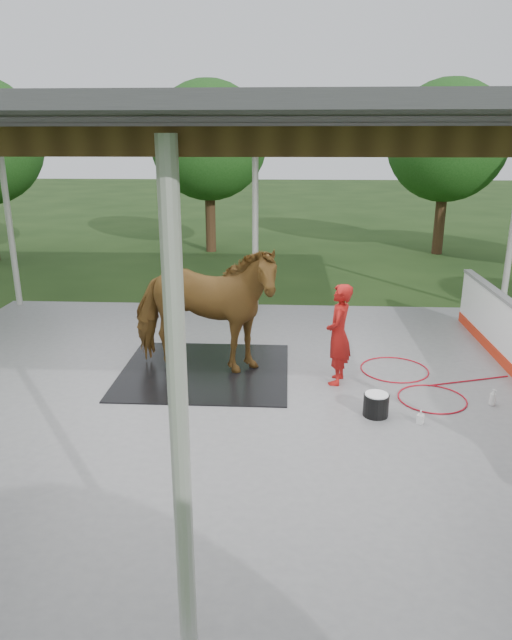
# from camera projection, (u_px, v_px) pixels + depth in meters

# --- Properties ---
(ground) EXTENTS (100.00, 100.00, 0.00)m
(ground) POSITION_uv_depth(u_px,v_px,m) (239.00, 395.00, 9.00)
(ground) COLOR #1E3814
(concrete_slab) EXTENTS (12.00, 10.00, 0.05)m
(concrete_slab) POSITION_uv_depth(u_px,v_px,m) (239.00, 394.00, 8.99)
(concrete_slab) COLOR slate
(concrete_slab) RESTS_ON ground
(pavilion_structure) EXTENTS (12.60, 10.60, 4.05)m
(pavilion_structure) POSITION_uv_depth(u_px,v_px,m) (236.00, 131.00, 7.80)
(pavilion_structure) COLOR beige
(pavilion_structure) RESTS_ON ground
(tree_belt) EXTENTS (28.00, 28.00, 5.80)m
(tree_belt) POSITION_uv_depth(u_px,v_px,m) (261.00, 144.00, 8.69)
(tree_belt) COLOR #382314
(tree_belt) RESTS_ON ground
(rubber_mat) EXTENTS (2.84, 2.66, 0.02)m
(rubber_mat) POSITION_uv_depth(u_px,v_px,m) (205.00, 371.00, 9.80)
(rubber_mat) COLOR black
(rubber_mat) RESTS_ON concrete_slab
(horse) EXTENTS (2.73, 1.53, 2.19)m
(horse) POSITION_uv_depth(u_px,v_px,m) (203.00, 309.00, 9.46)
(horse) COLOR brown
(horse) RESTS_ON rubber_mat
(handler) EXTENTS (0.52, 0.68, 1.65)m
(handler) POSITION_uv_depth(u_px,v_px,m) (339.00, 334.00, 9.12)
(handler) COLOR #AD1512
(handler) RESTS_ON concrete_slab
(wash_bucket) EXTENTS (0.37, 0.37, 0.34)m
(wash_bucket) POSITION_uv_depth(u_px,v_px,m) (376.00, 404.00, 8.19)
(wash_bucket) COLOR black
(wash_bucket) RESTS_ON concrete_slab
(soap_bottle_a) EXTENTS (0.14, 0.14, 0.26)m
(soap_bottle_a) POSITION_uv_depth(u_px,v_px,m) (493.00, 397.00, 8.52)
(soap_bottle_a) COLOR silver
(soap_bottle_a) RESTS_ON concrete_slab
(soap_bottle_b) EXTENTS (0.12, 0.12, 0.20)m
(soap_bottle_b) POSITION_uv_depth(u_px,v_px,m) (420.00, 417.00, 7.98)
(soap_bottle_b) COLOR #338CD8
(soap_bottle_b) RESTS_ON concrete_slab
(hose_coil) EXTENTS (2.44, 2.25, 0.02)m
(hose_coil) POSITION_uv_depth(u_px,v_px,m) (411.00, 381.00, 9.36)
(hose_coil) COLOR #A80C1B
(hose_coil) RESTS_ON concrete_slab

